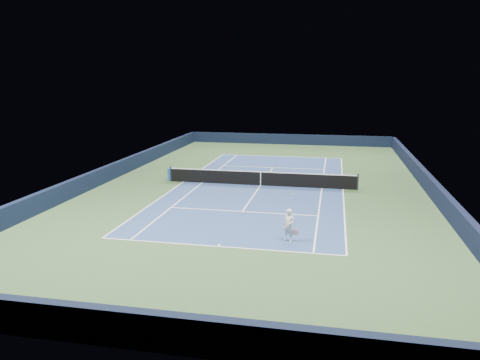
# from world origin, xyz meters

# --- Properties ---
(ground) EXTENTS (40.00, 40.00, 0.00)m
(ground) POSITION_xyz_m (0.00, 0.00, 0.00)
(ground) COLOR #2F4A28
(ground) RESTS_ON ground
(wall_far) EXTENTS (22.00, 0.35, 1.10)m
(wall_far) POSITION_xyz_m (0.00, 19.82, 0.55)
(wall_far) COLOR black
(wall_far) RESTS_ON ground
(wall_near) EXTENTS (22.00, 0.35, 1.10)m
(wall_near) POSITION_xyz_m (0.00, -19.82, 0.55)
(wall_near) COLOR black
(wall_near) RESTS_ON ground
(wall_right) EXTENTS (0.35, 40.00, 1.10)m
(wall_right) POSITION_xyz_m (10.82, 0.00, 0.55)
(wall_right) COLOR black
(wall_right) RESTS_ON ground
(wall_left) EXTENTS (0.35, 40.00, 1.10)m
(wall_left) POSITION_xyz_m (-10.82, 0.00, 0.55)
(wall_left) COLOR black
(wall_left) RESTS_ON ground
(court_surface) EXTENTS (10.97, 23.77, 0.01)m
(court_surface) POSITION_xyz_m (0.00, 0.00, 0.00)
(court_surface) COLOR navy
(court_surface) RESTS_ON ground
(baseline_far) EXTENTS (10.97, 0.08, 0.00)m
(baseline_far) POSITION_xyz_m (0.00, 11.88, 0.01)
(baseline_far) COLOR white
(baseline_far) RESTS_ON ground
(baseline_near) EXTENTS (10.97, 0.08, 0.00)m
(baseline_near) POSITION_xyz_m (0.00, -11.88, 0.01)
(baseline_near) COLOR white
(baseline_near) RESTS_ON ground
(sideline_doubles_right) EXTENTS (0.08, 23.77, 0.00)m
(sideline_doubles_right) POSITION_xyz_m (5.49, 0.00, 0.01)
(sideline_doubles_right) COLOR white
(sideline_doubles_right) RESTS_ON ground
(sideline_doubles_left) EXTENTS (0.08, 23.77, 0.00)m
(sideline_doubles_left) POSITION_xyz_m (-5.49, 0.00, 0.01)
(sideline_doubles_left) COLOR white
(sideline_doubles_left) RESTS_ON ground
(sideline_singles_right) EXTENTS (0.08, 23.77, 0.00)m
(sideline_singles_right) POSITION_xyz_m (4.12, 0.00, 0.01)
(sideline_singles_right) COLOR white
(sideline_singles_right) RESTS_ON ground
(sideline_singles_left) EXTENTS (0.08, 23.77, 0.00)m
(sideline_singles_left) POSITION_xyz_m (-4.12, 0.00, 0.01)
(sideline_singles_left) COLOR white
(sideline_singles_left) RESTS_ON ground
(service_line_far) EXTENTS (8.23, 0.08, 0.00)m
(service_line_far) POSITION_xyz_m (0.00, 6.40, 0.01)
(service_line_far) COLOR white
(service_line_far) RESTS_ON ground
(service_line_near) EXTENTS (8.23, 0.08, 0.00)m
(service_line_near) POSITION_xyz_m (0.00, -6.40, 0.01)
(service_line_near) COLOR white
(service_line_near) RESTS_ON ground
(center_service_line) EXTENTS (0.08, 12.80, 0.00)m
(center_service_line) POSITION_xyz_m (0.00, 0.00, 0.01)
(center_service_line) COLOR white
(center_service_line) RESTS_ON ground
(center_mark_far) EXTENTS (0.08, 0.30, 0.00)m
(center_mark_far) POSITION_xyz_m (0.00, 11.73, 0.01)
(center_mark_far) COLOR white
(center_mark_far) RESTS_ON ground
(center_mark_near) EXTENTS (0.08, 0.30, 0.00)m
(center_mark_near) POSITION_xyz_m (0.00, -11.73, 0.01)
(center_mark_near) COLOR white
(center_mark_near) RESTS_ON ground
(tennis_net) EXTENTS (12.90, 0.10, 1.07)m
(tennis_net) POSITION_xyz_m (0.00, 0.00, 0.50)
(tennis_net) COLOR black
(tennis_net) RESTS_ON ground
(sponsor_cube) EXTENTS (0.61, 0.57, 0.88)m
(sponsor_cube) POSITION_xyz_m (-6.40, 0.33, 0.44)
(sponsor_cube) COLOR blue
(sponsor_cube) RESTS_ON ground
(tennis_player) EXTENTS (0.77, 1.29, 1.97)m
(tennis_player) POSITION_xyz_m (2.94, -10.59, 0.75)
(tennis_player) COLOR white
(tennis_player) RESTS_ON ground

